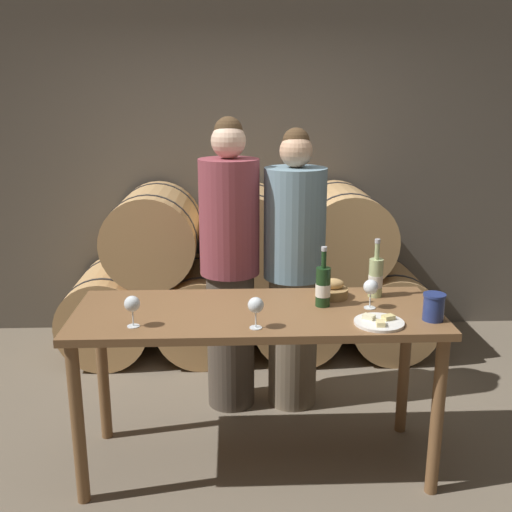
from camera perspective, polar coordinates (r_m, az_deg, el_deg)
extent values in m
plane|color=#726654|center=(3.49, 0.10, -19.00)|extent=(10.00, 10.00, 0.00)
cube|color=#60594F|center=(4.97, -0.91, 11.10)|extent=(10.00, 0.12, 3.20)
cylinder|color=tan|center=(4.80, -13.58, -5.00)|extent=(0.67, 0.85, 0.67)
cylinder|color=#2D2D33|center=(4.55, -14.23, -6.19)|extent=(0.68, 0.02, 0.68)
cylinder|color=#2D2D33|center=(5.05, -13.00, -3.94)|extent=(0.68, 0.02, 0.68)
cylinder|color=tan|center=(4.71, -5.03, -5.01)|extent=(0.67, 0.85, 0.67)
cylinder|color=#2D2D33|center=(4.45, -5.19, -6.22)|extent=(0.68, 0.02, 0.68)
cylinder|color=#2D2D33|center=(4.96, -4.89, -3.92)|extent=(0.68, 0.02, 0.68)
cylinder|color=tan|center=(4.73, 3.66, -4.90)|extent=(0.67, 0.85, 0.67)
cylinder|color=#2D2D33|center=(4.47, 4.01, -6.10)|extent=(0.68, 0.02, 0.68)
cylinder|color=#2D2D33|center=(4.98, 3.34, -3.82)|extent=(0.68, 0.02, 0.68)
cylinder|color=tan|center=(4.85, 12.08, -4.68)|extent=(0.67, 0.85, 0.67)
cylinder|color=#2D2D33|center=(4.60, 12.90, -5.83)|extent=(0.68, 0.02, 0.68)
cylinder|color=#2D2D33|center=(5.10, 11.34, -3.64)|extent=(0.68, 0.02, 0.68)
cylinder|color=tan|center=(4.57, -9.67, 2.13)|extent=(0.67, 0.85, 0.67)
cylinder|color=#2D2D33|center=(4.30, -10.12, 1.30)|extent=(0.68, 0.02, 0.68)
cylinder|color=#2D2D33|center=(4.83, -9.28, 2.87)|extent=(0.68, 0.02, 0.68)
cylinder|color=tan|center=(4.53, -0.70, 2.24)|extent=(0.67, 0.85, 0.67)
cylinder|color=#2D2D33|center=(4.26, -0.60, 1.41)|extent=(0.68, 0.02, 0.68)
cylinder|color=#2D2D33|center=(4.79, -0.79, 2.98)|extent=(0.68, 0.02, 0.68)
cylinder|color=tan|center=(4.60, 8.20, 2.30)|extent=(0.67, 0.85, 0.67)
cylinder|color=#2D2D33|center=(4.34, 8.83, 1.49)|extent=(0.68, 0.02, 0.68)
cylinder|color=#2D2D33|center=(4.86, 7.63, 3.02)|extent=(0.68, 0.02, 0.68)
cylinder|color=brown|center=(3.11, -16.61, -15.14)|extent=(0.06, 0.06, 0.85)
cylinder|color=brown|center=(3.17, 16.87, -14.47)|extent=(0.06, 0.06, 0.85)
cylinder|color=brown|center=(3.60, -14.40, -10.54)|extent=(0.06, 0.06, 0.85)
cylinder|color=brown|center=(3.66, 13.95, -10.08)|extent=(0.06, 0.06, 0.85)
cube|color=brown|center=(3.08, 0.10, -5.53)|extent=(1.87, 0.70, 0.04)
cylinder|color=#4C4238|center=(3.86, -2.42, -7.92)|extent=(0.30, 0.30, 0.89)
cylinder|color=#8C3D47|center=(3.62, -2.56, 3.71)|extent=(0.37, 0.37, 0.70)
sphere|color=beige|center=(3.56, -2.65, 10.89)|extent=(0.21, 0.21, 0.21)
sphere|color=#47331E|center=(3.57, -2.66, 11.81)|extent=(0.17, 0.17, 0.17)
cylinder|color=#756651|center=(3.89, 3.52, -8.02)|extent=(0.31, 0.31, 0.86)
cylinder|color=gray|center=(3.65, 3.72, 3.11)|extent=(0.38, 0.38, 0.68)
sphere|color=tan|center=(3.58, 3.84, 9.96)|extent=(0.20, 0.20, 0.20)
sphere|color=#47331E|center=(3.59, 3.84, 10.84)|extent=(0.16, 0.16, 0.16)
cylinder|color=#193819|center=(3.12, 6.40, -2.94)|extent=(0.08, 0.08, 0.21)
cylinder|color=#193819|center=(3.08, 6.48, -0.33)|extent=(0.03, 0.03, 0.09)
cylinder|color=#B7B7BC|center=(3.07, 6.51, 0.68)|extent=(0.03, 0.03, 0.02)
cylinder|color=white|center=(3.13, 6.39, -3.23)|extent=(0.08, 0.08, 0.07)
cylinder|color=#ADBC7F|center=(3.31, 11.32, -2.05)|extent=(0.08, 0.08, 0.21)
cylinder|color=#ADBC7F|center=(3.27, 11.46, 0.46)|extent=(0.03, 0.03, 0.09)
cylinder|color=#B7B7BC|center=(3.26, 11.51, 1.41)|extent=(0.03, 0.03, 0.02)
cylinder|color=white|center=(3.32, 11.31, -2.33)|extent=(0.08, 0.08, 0.07)
cylinder|color=navy|center=(3.05, 16.56, -4.68)|extent=(0.10, 0.10, 0.14)
cylinder|color=navy|center=(3.03, 16.65, -3.58)|extent=(0.11, 0.11, 0.01)
cylinder|color=olive|center=(3.29, 7.20, -3.49)|extent=(0.18, 0.18, 0.05)
ellipsoid|color=tan|center=(3.27, 7.23, -2.66)|extent=(0.13, 0.08, 0.06)
cylinder|color=white|center=(2.96, 11.64, -6.23)|extent=(0.24, 0.24, 0.01)
cube|color=#E0CC7F|center=(2.98, 12.50, -5.72)|extent=(0.07, 0.06, 0.02)
cube|color=beige|center=(2.97, 10.69, -5.70)|extent=(0.07, 0.07, 0.02)
cube|color=beige|center=(2.90, 11.78, -6.29)|extent=(0.05, 0.06, 0.02)
cylinder|color=white|center=(2.93, -11.60, -6.56)|extent=(0.06, 0.06, 0.00)
cylinder|color=white|center=(2.91, -11.64, -5.80)|extent=(0.01, 0.01, 0.08)
sphere|color=white|center=(2.89, -11.72, -4.47)|extent=(0.08, 0.08, 0.08)
cylinder|color=white|center=(2.85, -0.02, -6.84)|extent=(0.06, 0.06, 0.00)
cylinder|color=white|center=(2.84, -0.02, -6.06)|extent=(0.01, 0.01, 0.08)
sphere|color=white|center=(2.81, -0.02, -4.70)|extent=(0.08, 0.08, 0.08)
cylinder|color=white|center=(3.16, 10.77, -4.86)|extent=(0.06, 0.06, 0.00)
cylinder|color=white|center=(3.15, 10.81, -4.15)|extent=(0.01, 0.01, 0.08)
sphere|color=white|center=(3.12, 10.87, -2.90)|extent=(0.08, 0.08, 0.08)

